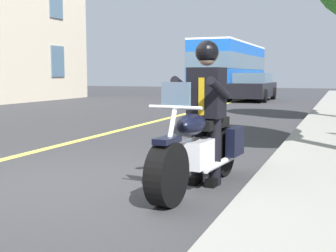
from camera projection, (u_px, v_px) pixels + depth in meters
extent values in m
plane|color=#333335|center=(82.00, 184.00, 5.47)|extent=(80.00, 80.00, 0.00)
cylinder|color=black|center=(167.00, 174.00, 4.52)|extent=(0.68, 0.26, 0.66)
cylinder|color=black|center=(220.00, 151.00, 5.90)|extent=(0.68, 0.26, 0.66)
cube|color=silver|center=(198.00, 153.00, 5.22)|extent=(0.58, 0.33, 0.32)
ellipsoid|color=black|center=(191.00, 124.00, 5.00)|extent=(0.58, 0.33, 0.24)
cube|color=black|center=(209.00, 123.00, 5.49)|extent=(0.72, 0.34, 0.12)
cube|color=black|center=(235.00, 141.00, 5.74)|extent=(0.41, 0.16, 0.36)
cube|color=black|center=(203.00, 139.00, 5.93)|extent=(0.41, 0.16, 0.36)
cylinder|color=silver|center=(168.00, 148.00, 4.51)|extent=(0.35, 0.08, 0.76)
cylinder|color=silver|center=(175.00, 107.00, 4.60)|extent=(0.09, 0.60, 0.04)
cube|color=black|center=(167.00, 140.00, 4.48)|extent=(0.37, 0.19, 0.06)
cylinder|color=silver|center=(220.00, 163.00, 5.43)|extent=(0.90, 0.16, 0.08)
cube|color=slate|center=(176.00, 96.00, 4.61)|extent=(0.07, 0.32, 0.28)
cylinder|color=black|center=(215.00, 151.00, 5.39)|extent=(0.14, 0.14, 0.84)
cube|color=black|center=(213.00, 182.00, 5.38)|extent=(0.27, 0.13, 0.10)
cylinder|color=black|center=(197.00, 149.00, 5.50)|extent=(0.14, 0.14, 0.84)
cube|color=black|center=(195.00, 180.00, 5.49)|extent=(0.27, 0.13, 0.10)
cube|color=black|center=(207.00, 93.00, 5.36)|extent=(0.36, 0.43, 0.60)
cube|color=#B28C14|center=(201.00, 97.00, 5.22)|extent=(0.03, 0.07, 0.44)
cylinder|color=black|center=(219.00, 88.00, 5.10)|extent=(0.56, 0.15, 0.28)
cylinder|color=black|center=(184.00, 88.00, 5.29)|extent=(0.56, 0.15, 0.28)
sphere|color=tan|center=(207.00, 56.00, 5.31)|extent=(0.22, 0.22, 0.22)
sphere|color=black|center=(207.00, 52.00, 5.31)|extent=(0.28, 0.28, 0.28)
cube|color=blue|center=(231.00, 67.00, 29.03)|extent=(11.00, 2.50, 2.85)
cube|color=slate|center=(231.00, 62.00, 29.00)|extent=(11.04, 2.52, 0.90)
cube|color=slate|center=(248.00, 65.00, 34.09)|extent=(0.06, 2.40, 1.90)
cube|color=white|center=(231.00, 44.00, 28.86)|extent=(11.00, 2.50, 0.10)
cylinder|color=black|center=(226.00, 86.00, 32.95)|extent=(1.00, 0.30, 1.00)
cylinder|color=black|center=(259.00, 86.00, 32.08)|extent=(1.00, 0.30, 1.00)
cylinder|color=black|center=(198.00, 88.00, 26.66)|extent=(1.00, 0.30, 1.00)
cylinder|color=black|center=(238.00, 89.00, 25.79)|extent=(1.00, 0.30, 1.00)
cube|color=black|center=(252.00, 90.00, 22.63)|extent=(4.60, 1.80, 0.70)
cube|color=slate|center=(253.00, 79.00, 22.75)|extent=(2.40, 1.60, 0.60)
cylinder|color=black|center=(264.00, 96.00, 21.01)|extent=(0.64, 0.22, 0.64)
cylinder|color=black|center=(229.00, 95.00, 21.62)|extent=(0.64, 0.22, 0.64)
cylinder|color=black|center=(273.00, 93.00, 23.69)|extent=(0.64, 0.22, 0.64)
cylinder|color=black|center=(242.00, 93.00, 24.30)|extent=(0.64, 0.22, 0.64)
cube|color=slate|center=(58.00, 61.00, 23.22)|extent=(1.10, 0.06, 1.60)
cube|color=slate|center=(56.00, 2.00, 22.87)|extent=(1.10, 0.06, 1.60)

